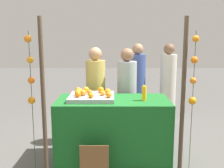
% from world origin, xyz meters
% --- Properties ---
extents(ground_plane, '(24.00, 24.00, 0.00)m').
position_xyz_m(ground_plane, '(0.00, 0.00, 0.00)').
color(ground_plane, '#565451').
extents(stall_counter, '(1.63, 0.81, 0.92)m').
position_xyz_m(stall_counter, '(0.00, 0.00, 0.46)').
color(stall_counter, '#196023').
rests_on(stall_counter, ground_plane).
extents(orange_tray, '(0.65, 0.61, 0.06)m').
position_xyz_m(orange_tray, '(-0.31, 0.02, 0.95)').
color(orange_tray, '#9EA0A5').
rests_on(orange_tray, stall_counter).
extents(orange_0, '(0.07, 0.07, 0.07)m').
position_xyz_m(orange_0, '(-0.31, -0.17, 1.02)').
color(orange_0, orange).
rests_on(orange_0, orange_tray).
extents(orange_1, '(0.08, 0.08, 0.08)m').
position_xyz_m(orange_1, '(-0.49, -0.13, 1.03)').
color(orange_1, orange).
rests_on(orange_1, orange_tray).
extents(orange_2, '(0.09, 0.09, 0.09)m').
position_xyz_m(orange_2, '(-0.41, 0.20, 1.03)').
color(orange_2, orange).
rests_on(orange_2, orange_tray).
extents(orange_3, '(0.09, 0.09, 0.09)m').
position_xyz_m(orange_3, '(-0.43, -0.02, 1.03)').
color(orange_3, orange).
rests_on(orange_3, orange_tray).
extents(orange_4, '(0.08, 0.08, 0.08)m').
position_xyz_m(orange_4, '(-0.54, 0.23, 1.02)').
color(orange_4, orange).
rests_on(orange_4, orange_tray).
extents(orange_5, '(0.09, 0.09, 0.09)m').
position_xyz_m(orange_5, '(-0.08, 0.06, 1.03)').
color(orange_5, orange).
rests_on(orange_5, orange_tray).
extents(orange_6, '(0.08, 0.08, 0.08)m').
position_xyz_m(orange_6, '(-0.15, -0.01, 1.02)').
color(orange_6, orange).
rests_on(orange_6, orange_tray).
extents(orange_7, '(0.09, 0.09, 0.09)m').
position_xyz_m(orange_7, '(-0.51, -0.02, 1.03)').
color(orange_7, orange).
rests_on(orange_7, orange_tray).
extents(orange_8, '(0.08, 0.08, 0.08)m').
position_xyz_m(orange_8, '(-0.50, 0.14, 1.03)').
color(orange_8, orange).
rests_on(orange_8, orange_tray).
extents(orange_9, '(0.09, 0.09, 0.09)m').
position_xyz_m(orange_9, '(-0.18, 0.18, 1.03)').
color(orange_9, orange).
rests_on(orange_9, orange_tray).
extents(orange_10, '(0.07, 0.07, 0.07)m').
position_xyz_m(orange_10, '(-0.34, 0.05, 1.02)').
color(orange_10, orange).
rests_on(orange_10, orange_tray).
extents(orange_11, '(0.08, 0.08, 0.08)m').
position_xyz_m(orange_11, '(-0.06, -0.15, 1.02)').
color(orange_11, orange).
rests_on(orange_11, orange_tray).
extents(juice_bottle, '(0.07, 0.07, 0.22)m').
position_xyz_m(juice_bottle, '(0.44, -0.07, 1.03)').
color(juice_bottle, '#F5AC19').
rests_on(juice_bottle, stall_counter).
extents(chalkboard_sign, '(0.37, 0.03, 0.49)m').
position_xyz_m(chalkboard_sign, '(-0.24, -0.63, 0.23)').
color(chalkboard_sign, brown).
rests_on(chalkboard_sign, ground_plane).
extents(vendor_left, '(0.33, 0.33, 1.65)m').
position_xyz_m(vendor_left, '(-0.30, 0.71, 0.77)').
color(vendor_left, tan).
rests_on(vendor_left, ground_plane).
extents(vendor_right, '(0.33, 0.33, 1.64)m').
position_xyz_m(vendor_right, '(0.24, 0.67, 0.76)').
color(vendor_right, '#99999E').
rests_on(vendor_right, ground_plane).
extents(crowd_person_0, '(0.34, 0.34, 1.69)m').
position_xyz_m(crowd_person_0, '(0.53, 1.81, 0.79)').
color(crowd_person_0, '#384C8C').
rests_on(crowd_person_0, ground_plane).
extents(crowd_person_1, '(0.34, 0.34, 1.69)m').
position_xyz_m(crowd_person_1, '(1.19, 1.83, 0.79)').
color(crowd_person_1, beige).
rests_on(crowd_person_1, ground_plane).
extents(canopy_post_left, '(0.06, 0.06, 2.07)m').
position_xyz_m(canopy_post_left, '(-0.90, -0.45, 1.04)').
color(canopy_post_left, '#473828').
rests_on(canopy_post_left, ground_plane).
extents(canopy_post_right, '(0.06, 0.06, 2.07)m').
position_xyz_m(canopy_post_right, '(0.90, -0.45, 1.04)').
color(canopy_post_right, '#473828').
rests_on(canopy_post_right, ground_plane).
extents(garland_strand_left, '(0.11, 0.10, 1.90)m').
position_xyz_m(garland_strand_left, '(-1.05, -0.43, 1.38)').
color(garland_strand_left, '#2D4C23').
rests_on(garland_strand_left, ground_plane).
extents(garland_strand_right, '(0.10, 0.11, 1.90)m').
position_xyz_m(garland_strand_right, '(1.01, -0.46, 1.34)').
color(garland_strand_right, '#2D4C23').
rests_on(garland_strand_right, ground_plane).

